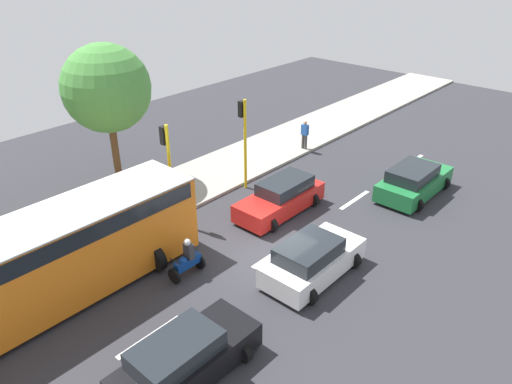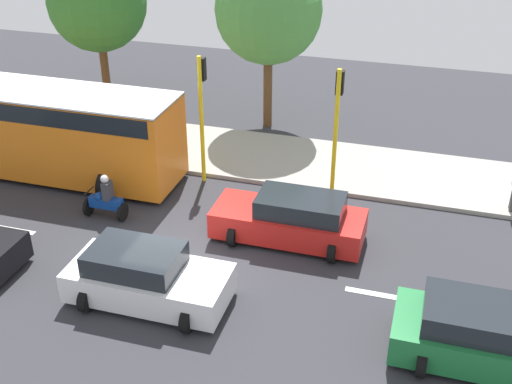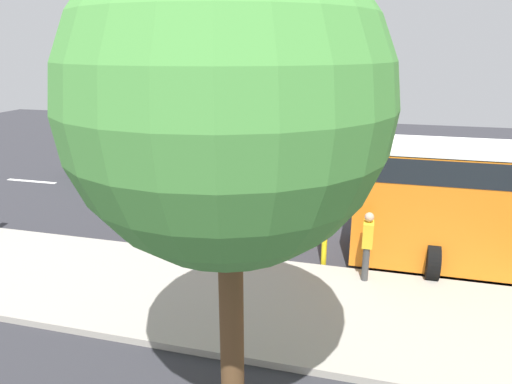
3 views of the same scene
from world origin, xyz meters
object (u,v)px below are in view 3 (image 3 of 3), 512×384
(car_green, at_px, (128,161))
(car_red, at_px, (219,196))
(street_tree_north, at_px, (227,106))
(traffic_light_midblock, at_px, (328,158))
(pedestrian_by_tree, at_px, (367,244))
(motorcycle, at_px, (402,209))
(traffic_light_corner, at_px, (156,148))
(car_black, at_px, (486,183))
(car_white, at_px, (319,173))

(car_green, xyz_separation_m, car_red, (3.68, 5.53, -0.00))
(street_tree_north, bearing_deg, traffic_light_midblock, 171.14)
(car_red, xyz_separation_m, street_tree_north, (8.18, 3.02, 4.07))
(pedestrian_by_tree, bearing_deg, motorcycle, 165.74)
(motorcycle, xyz_separation_m, traffic_light_midblock, (3.35, -2.07, 2.29))
(traffic_light_corner, bearing_deg, pedestrian_by_tree, 84.02)
(car_black, relative_size, car_red, 0.97)
(traffic_light_midblock, bearing_deg, motorcycle, 148.30)
(car_white, distance_m, car_black, 6.17)
(car_red, distance_m, traffic_light_midblock, 5.31)
(motorcycle, relative_size, street_tree_north, 0.22)
(car_red, relative_size, motorcycle, 2.94)
(car_green, relative_size, car_black, 1.02)
(pedestrian_by_tree, relative_size, street_tree_north, 0.25)
(pedestrian_by_tree, xyz_separation_m, traffic_light_corner, (-0.59, -5.62, 1.87))
(car_black, height_order, motorcycle, motorcycle)
(car_black, xyz_separation_m, street_tree_north, (12.15, -6.05, 4.07))
(car_green, xyz_separation_m, street_tree_north, (11.85, 8.55, 4.07))
(car_white, xyz_separation_m, pedestrian_by_tree, (7.35, 2.00, 0.35))
(car_white, xyz_separation_m, car_red, (3.84, -2.91, -0.00))
(motorcycle, distance_m, traffic_light_midblock, 4.55)
(car_white, bearing_deg, traffic_light_corner, -28.16)
(street_tree_north, bearing_deg, motorcycle, 161.46)
(traffic_light_midblock, bearing_deg, street_tree_north, -8.86)
(car_red, xyz_separation_m, pedestrian_by_tree, (3.51, 4.91, 0.35))
(car_green, bearing_deg, pedestrian_by_tree, 55.46)
(traffic_light_corner, xyz_separation_m, traffic_light_midblock, (0.00, 4.55, 0.00))
(car_green, distance_m, traffic_light_midblock, 11.67)
(motorcycle, distance_m, pedestrian_by_tree, 4.08)
(car_black, distance_m, pedestrian_by_tree, 8.57)
(car_white, bearing_deg, car_green, -88.89)
(car_white, xyz_separation_m, motorcycle, (3.41, 3.00, -0.07))
(car_white, height_order, street_tree_north, street_tree_north)
(car_green, xyz_separation_m, traffic_light_corner, (6.60, 4.82, 2.22))
(car_black, relative_size, traffic_light_midblock, 0.97)
(car_white, height_order, car_green, same)
(traffic_light_midblock, height_order, street_tree_north, street_tree_north)
(pedestrian_by_tree, xyz_separation_m, traffic_light_midblock, (-0.59, -1.07, 1.87))
(car_white, relative_size, traffic_light_midblock, 0.93)
(pedestrian_by_tree, relative_size, traffic_light_midblock, 0.38)
(traffic_light_corner, height_order, street_tree_north, street_tree_north)
(car_green, bearing_deg, traffic_light_midblock, 54.86)
(car_black, distance_m, traffic_light_corner, 12.17)
(car_red, relative_size, pedestrian_by_tree, 2.67)
(car_black, relative_size, street_tree_north, 0.64)
(car_white, bearing_deg, motorcycle, 41.31)
(car_green, distance_m, car_red, 6.64)
(car_white, xyz_separation_m, car_green, (0.16, -8.44, 0.00))
(car_white, distance_m, traffic_light_corner, 7.98)
(car_red, relative_size, traffic_light_corner, 1.00)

